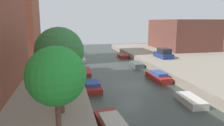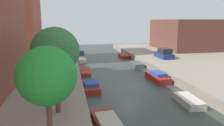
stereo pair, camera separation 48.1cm
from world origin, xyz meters
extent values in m
plane|color=#333D38|center=(0.00, 0.00, 0.00)|extent=(84.00, 84.00, 0.00)
cube|color=brown|center=(18.00, 20.72, 4.08)|extent=(10.00, 13.39, 6.16)
sphere|color=#248D32|center=(-7.00, -13.19, 4.90)|extent=(2.25, 2.25, 2.25)
cylinder|color=brown|center=(-7.00, -7.60, 2.48)|extent=(0.33, 0.33, 2.96)
sphere|color=#306F36|center=(-7.00, -7.60, 5.03)|extent=(3.05, 3.05, 3.05)
cylinder|color=brown|center=(-7.00, -2.89, 2.36)|extent=(0.31, 0.31, 2.73)
sphere|color=#36822A|center=(-7.00, -2.89, 4.71)|extent=(2.82, 2.82, 2.82)
cylinder|color=brown|center=(-7.00, 2.17, 2.40)|extent=(0.24, 0.24, 2.80)
sphere|color=#397C2B|center=(-7.00, 2.17, 4.44)|extent=(1.81, 1.81, 1.81)
cylinder|color=brown|center=(-7.00, 7.78, 2.19)|extent=(0.24, 0.24, 2.38)
sphere|color=#33823A|center=(-7.00, 7.78, 4.31)|extent=(2.67, 2.67, 2.67)
cylinder|color=brown|center=(-7.00, 13.11, 2.36)|extent=(0.35, 0.35, 2.72)
sphere|color=#408B28|center=(-7.00, 13.11, 4.41)|extent=(1.99, 1.99, 1.99)
cube|color=navy|center=(8.91, 10.58, 1.40)|extent=(1.85, 4.07, 0.79)
cube|color=#1E2328|center=(8.91, 10.28, 2.18)|extent=(1.61, 2.24, 0.78)
cube|color=maroon|center=(-3.86, -8.66, 0.25)|extent=(1.88, 4.40, 0.49)
cube|color=#B2ADA3|center=(-3.86, -8.76, 0.63)|extent=(1.50, 2.46, 0.29)
cube|color=maroon|center=(-4.13, -0.63, 0.29)|extent=(1.61, 3.35, 0.59)
cube|color=#2D4C9E|center=(-4.13, -0.69, 0.76)|extent=(1.37, 1.85, 0.34)
cube|color=maroon|center=(-4.10, 6.78, 0.22)|extent=(1.42, 4.39, 0.44)
cube|color=beige|center=(-4.15, 15.04, 0.30)|extent=(1.60, 3.39, 0.61)
cube|color=#4C5156|center=(-3.79, 23.48, 0.29)|extent=(1.56, 3.16, 0.58)
cube|color=#2D4C9E|center=(-3.79, 23.20, 0.70)|extent=(1.27, 1.76, 0.23)
cube|color=beige|center=(3.54, -5.89, 0.29)|extent=(1.57, 3.21, 0.59)
cube|color=maroon|center=(3.87, 1.37, 0.35)|extent=(1.67, 4.16, 0.70)
cube|color=#2D4C9E|center=(3.87, 1.25, 0.89)|extent=(1.34, 2.32, 0.37)
cube|color=#4C5156|center=(4.02, 9.54, 0.29)|extent=(1.55, 3.33, 0.59)
cube|color=maroon|center=(4.11, 17.69, 0.27)|extent=(1.72, 3.04, 0.55)
camera|label=1|loc=(-6.62, -21.09, 6.90)|focal=34.15mm
camera|label=2|loc=(-6.15, -21.19, 6.90)|focal=34.15mm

